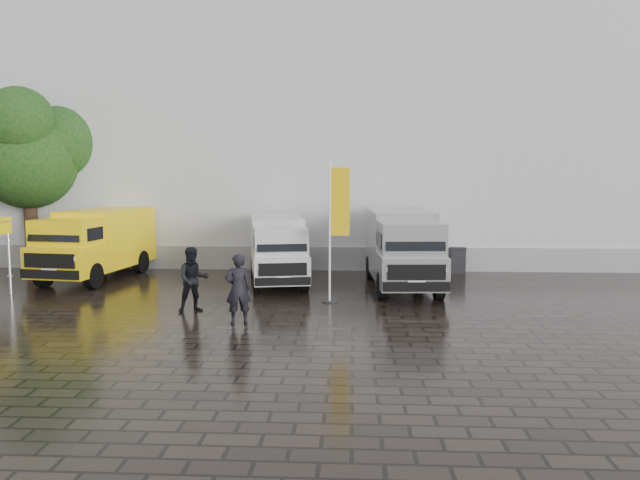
# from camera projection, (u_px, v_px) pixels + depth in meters

# --- Properties ---
(ground) EXTENTS (120.00, 120.00, 0.00)m
(ground) POSITION_uv_depth(u_px,v_px,m) (322.00, 311.00, 18.77)
(ground) COLOR black
(ground) RESTS_ON ground
(exhibition_hall) EXTENTS (44.00, 16.00, 12.00)m
(exhibition_hall) POSITION_uv_depth(u_px,v_px,m) (374.00, 138.00, 33.89)
(exhibition_hall) COLOR silver
(exhibition_hall) RESTS_ON ground
(hall_plinth) EXTENTS (44.00, 0.15, 1.00)m
(hall_plinth) POSITION_uv_depth(u_px,v_px,m) (378.00, 259.00, 26.50)
(hall_plinth) COLOR gray
(hall_plinth) RESTS_ON ground
(van_yellow) EXTENTS (3.01, 6.07, 2.69)m
(van_yellow) POSITION_uv_depth(u_px,v_px,m) (95.00, 245.00, 24.22)
(van_yellow) COLOR yellow
(van_yellow) RESTS_ON ground
(van_white) EXTENTS (2.90, 5.93, 2.46)m
(van_white) POSITION_uv_depth(u_px,v_px,m) (277.00, 251.00, 23.40)
(van_white) COLOR silver
(van_white) RESTS_ON ground
(van_silver) EXTENTS (2.56, 6.53, 2.78)m
(van_silver) POSITION_uv_depth(u_px,v_px,m) (402.00, 250.00, 22.42)
(van_silver) COLOR #A9ABAD
(van_silver) RESTS_ON ground
(flagpole) EXTENTS (0.88, 0.50, 4.50)m
(flagpole) POSITION_uv_depth(u_px,v_px,m) (335.00, 226.00, 19.83)
(flagpole) COLOR black
(flagpole) RESTS_ON ground
(tree) EXTENTS (4.42, 4.42, 7.94)m
(tree) POSITION_uv_depth(u_px,v_px,m) (27.00, 151.00, 26.79)
(tree) COLOR black
(tree) RESTS_ON ground
(wheelie_bin) EXTENTS (0.69, 0.69, 1.08)m
(wheelie_bin) POSITION_uv_depth(u_px,v_px,m) (458.00, 260.00, 25.84)
(wheelie_bin) COLOR black
(wheelie_bin) RESTS_ON ground
(person_front) EXTENTS (0.83, 0.67, 1.95)m
(person_front) POSITION_uv_depth(u_px,v_px,m) (238.00, 289.00, 17.13)
(person_front) COLOR black
(person_front) RESTS_ON ground
(person_tent) EXTENTS (1.16, 1.05, 1.94)m
(person_tent) POSITION_uv_depth(u_px,v_px,m) (193.00, 279.00, 18.64)
(person_tent) COLOR black
(person_tent) RESTS_ON ground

